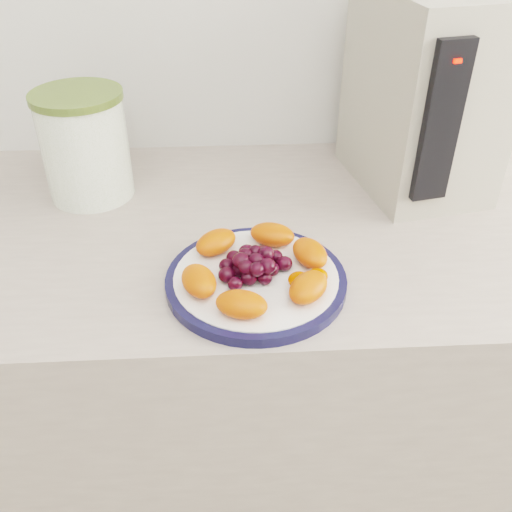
{
  "coord_description": "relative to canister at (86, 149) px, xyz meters",
  "views": [
    {
      "loc": [
        -0.06,
        0.41,
        1.4
      ],
      "look_at": [
        -0.03,
        1.03,
        0.95
      ],
      "focal_mm": 40.0,
      "sensor_mm": 36.0,
      "label": 1
    }
  ],
  "objects": [
    {
      "name": "appliance_led",
      "position": [
        0.56,
        -0.14,
        0.18
      ],
      "size": [
        0.01,
        0.01,
        0.01
      ],
      "primitive_type": "cube",
      "rotation": [
        0.0,
        0.0,
        0.2
      ],
      "color": "#FF0C05",
      "rests_on": "appliance_panel"
    },
    {
      "name": "appliance_panel",
      "position": [
        0.55,
        -0.13,
        0.08
      ],
      "size": [
        0.06,
        0.03,
        0.25
      ],
      "primitive_type": "cube",
      "rotation": [
        0.0,
        0.0,
        0.2
      ],
      "color": "black",
      "rests_on": "appliance_body"
    },
    {
      "name": "canister_lid",
      "position": [
        0.0,
        0.0,
        0.09
      ],
      "size": [
        0.17,
        0.17,
        0.01
      ],
      "primitive_type": "cylinder",
      "rotation": [
        0.0,
        0.0,
        -0.11
      ],
      "color": "#596C2F",
      "rests_on": "canister"
    },
    {
      "name": "counter",
      "position": [
        0.3,
        -0.11,
        -0.54
      ],
      "size": [
        3.5,
        0.6,
        0.9
      ],
      "primitive_type": "cube",
      "color": "#B2A296",
      "rests_on": "floor"
    },
    {
      "name": "fruit_plate",
      "position": [
        0.28,
        -0.28,
        -0.05
      ],
      "size": [
        0.22,
        0.22,
        0.04
      ],
      "color": "#E23B0B",
      "rests_on": "plate_face"
    },
    {
      "name": "cabinet_face",
      "position": [
        0.3,
        -0.11,
        -0.57
      ],
      "size": [
        3.48,
        0.58,
        0.84
      ],
      "primitive_type": "cube",
      "color": "brown",
      "rests_on": "floor"
    },
    {
      "name": "plate_rim",
      "position": [
        0.27,
        -0.28,
        -0.08
      ],
      "size": [
        0.25,
        0.25,
        0.01
      ],
      "primitive_type": "cylinder",
      "color": "#13153A",
      "rests_on": "counter"
    },
    {
      "name": "appliance_body",
      "position": [
        0.57,
        0.02,
        0.08
      ],
      "size": [
        0.24,
        0.3,
        0.33
      ],
      "primitive_type": "cube",
      "rotation": [
        0.0,
        0.0,
        0.2
      ],
      "color": "#A8A191",
      "rests_on": "counter"
    },
    {
      "name": "plate_face",
      "position": [
        0.27,
        -0.28,
        -0.08
      ],
      "size": [
        0.23,
        0.23,
        0.02
      ],
      "primitive_type": "cylinder",
      "color": "white",
      "rests_on": "counter"
    },
    {
      "name": "canister",
      "position": [
        0.0,
        0.0,
        0.0
      ],
      "size": [
        0.16,
        0.16,
        0.17
      ],
      "primitive_type": "cylinder",
      "rotation": [
        0.0,
        0.0,
        -0.11
      ],
      "color": "#4D7423",
      "rests_on": "counter"
    }
  ]
}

